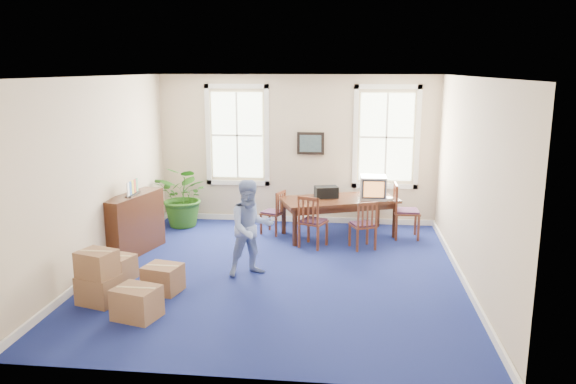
# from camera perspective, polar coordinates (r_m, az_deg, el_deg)

# --- Properties ---
(floor) EXTENTS (6.50, 6.50, 0.00)m
(floor) POSITION_cam_1_polar(r_m,az_deg,el_deg) (9.41, -1.02, -8.23)
(floor) COLOR navy
(floor) RESTS_ON ground
(ceiling) EXTENTS (6.50, 6.50, 0.00)m
(ceiling) POSITION_cam_1_polar(r_m,az_deg,el_deg) (8.80, -1.10, 11.65)
(ceiling) COLOR white
(ceiling) RESTS_ON ground
(wall_back) EXTENTS (6.50, 0.00, 6.50)m
(wall_back) POSITION_cam_1_polar(r_m,az_deg,el_deg) (12.16, 0.91, 4.31)
(wall_back) COLOR beige
(wall_back) RESTS_ON ground
(wall_front) EXTENTS (6.50, 0.00, 6.50)m
(wall_front) POSITION_cam_1_polar(r_m,az_deg,el_deg) (5.86, -5.13, -4.73)
(wall_front) COLOR beige
(wall_front) RESTS_ON ground
(wall_left) EXTENTS (0.00, 6.50, 6.50)m
(wall_left) POSITION_cam_1_polar(r_m,az_deg,el_deg) (9.81, -18.72, 1.67)
(wall_left) COLOR beige
(wall_left) RESTS_ON ground
(wall_right) EXTENTS (0.00, 6.50, 6.50)m
(wall_right) POSITION_cam_1_polar(r_m,az_deg,el_deg) (9.09, 18.05, 0.91)
(wall_right) COLOR beige
(wall_right) RESTS_ON ground
(baseboard_back) EXTENTS (6.00, 0.04, 0.12)m
(baseboard_back) POSITION_cam_1_polar(r_m,az_deg,el_deg) (12.44, 0.87, -2.75)
(baseboard_back) COLOR white
(baseboard_back) RESTS_ON ground
(baseboard_left) EXTENTS (0.04, 6.50, 0.12)m
(baseboard_left) POSITION_cam_1_polar(r_m,az_deg,el_deg) (10.18, -17.96, -6.87)
(baseboard_left) COLOR white
(baseboard_left) RESTS_ON ground
(baseboard_right) EXTENTS (0.04, 6.50, 0.12)m
(baseboard_right) POSITION_cam_1_polar(r_m,az_deg,el_deg) (9.50, 17.24, -8.22)
(baseboard_right) COLOR white
(baseboard_right) RESTS_ON ground
(window_left) EXTENTS (1.40, 0.12, 2.20)m
(window_left) POSITION_cam_1_polar(r_m,az_deg,el_deg) (12.29, -5.18, 5.76)
(window_left) COLOR white
(window_left) RESTS_ON ground
(window_right) EXTENTS (1.40, 0.12, 2.20)m
(window_right) POSITION_cam_1_polar(r_m,az_deg,el_deg) (12.07, 9.96, 5.50)
(window_right) COLOR white
(window_right) RESTS_ON ground
(wall_picture) EXTENTS (0.58, 0.06, 0.48)m
(wall_picture) POSITION_cam_1_polar(r_m,az_deg,el_deg) (12.06, 2.31, 4.96)
(wall_picture) COLOR black
(wall_picture) RESTS_ON ground
(conference_table) EXTENTS (2.49, 1.79, 0.78)m
(conference_table) POSITION_cam_1_polar(r_m,az_deg,el_deg) (11.38, 5.17, -2.55)
(conference_table) COLOR #412112
(conference_table) RESTS_ON ground
(crt_tv) EXTENTS (0.51, 0.56, 0.46)m
(crt_tv) POSITION_cam_1_polar(r_m,az_deg,el_deg) (11.29, 8.64, 0.47)
(crt_tv) COLOR #B7B7BC
(crt_tv) RESTS_ON conference_table
(game_console) EXTENTS (0.17, 0.20, 0.04)m
(game_console) POSITION_cam_1_polar(r_m,az_deg,el_deg) (11.31, 10.19, -0.65)
(game_console) COLOR white
(game_console) RESTS_ON conference_table
(equipment_bag) EXTENTS (0.51, 0.40, 0.23)m
(equipment_bag) POSITION_cam_1_polar(r_m,az_deg,el_deg) (11.32, 3.91, 0.00)
(equipment_bag) COLOR black
(equipment_bag) RESTS_ON conference_table
(chair_near_left) EXTENTS (0.59, 0.59, 1.01)m
(chair_near_left) POSITION_cam_1_polar(r_m,az_deg,el_deg) (10.62, 2.57, -2.95)
(chair_near_left) COLOR brown
(chair_near_left) RESTS_ON ground
(chair_near_right) EXTENTS (0.55, 0.55, 0.94)m
(chair_near_right) POSITION_cam_1_polar(r_m,az_deg,el_deg) (10.61, 7.60, -3.27)
(chair_near_right) COLOR brown
(chair_near_right) RESTS_ON ground
(chair_end_left) EXTENTS (0.53, 0.53, 0.90)m
(chair_end_left) POSITION_cam_1_polar(r_m,az_deg,el_deg) (11.46, -1.57, -2.05)
(chair_end_left) COLOR brown
(chair_end_left) RESTS_ON ground
(chair_end_right) EXTENTS (0.51, 0.51, 1.10)m
(chair_end_right) POSITION_cam_1_polar(r_m,az_deg,el_deg) (11.39, 11.96, -1.90)
(chair_end_right) COLOR brown
(chair_end_right) RESTS_ON ground
(man) EXTENTS (0.97, 0.90, 1.58)m
(man) POSITION_cam_1_polar(r_m,az_deg,el_deg) (9.13, -3.79, -3.68)
(man) COLOR #7F96CD
(man) RESTS_ON ground
(credenza) EXTENTS (0.74, 1.45, 1.10)m
(credenza) POSITION_cam_1_polar(r_m,az_deg,el_deg) (10.62, -15.40, -3.15)
(credenza) COLOR #412112
(credenza) RESTS_ON ground
(brochure_rack) EXTENTS (0.17, 0.64, 0.28)m
(brochure_rack) POSITION_cam_1_polar(r_m,az_deg,el_deg) (10.45, -15.52, 0.48)
(brochure_rack) COLOR #99999E
(brochure_rack) RESTS_ON credenza
(potted_plant) EXTENTS (1.47, 1.37, 1.33)m
(potted_plant) POSITION_cam_1_polar(r_m,az_deg,el_deg) (12.13, -10.43, -0.41)
(potted_plant) COLOR #235614
(potted_plant) RESTS_ON ground
(cardboard_boxes) EXTENTS (1.82, 1.82, 0.83)m
(cardboard_boxes) POSITION_cam_1_polar(r_m,az_deg,el_deg) (8.58, -17.19, -7.95)
(cardboard_boxes) COLOR #906542
(cardboard_boxes) RESTS_ON ground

